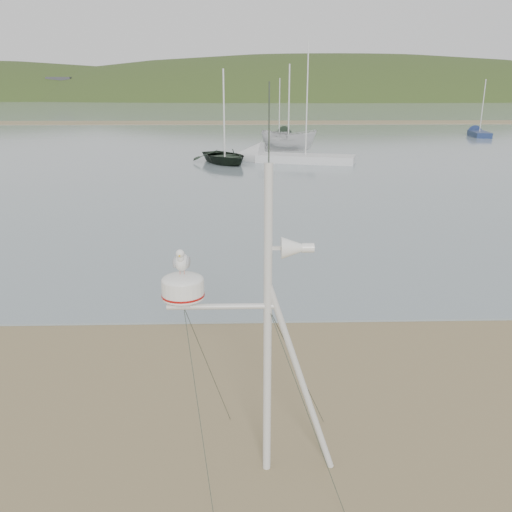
{
  "coord_description": "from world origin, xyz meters",
  "views": [
    {
      "loc": [
        1.53,
        -6.48,
        4.78
      ],
      "look_at": [
        1.74,
        1.0,
        2.43
      ],
      "focal_mm": 38.0,
      "sensor_mm": 36.0,
      "label": 1
    }
  ],
  "objects_px": {
    "boat_white": "(289,122)",
    "sailboat_white_near": "(270,157)",
    "sailboat_blue_far": "(476,133)",
    "boat_dark": "(224,128)",
    "mast_rig": "(263,391)",
    "sailboat_dark_mid": "(283,134)"
  },
  "relations": [
    {
      "from": "sailboat_dark_mid",
      "to": "sailboat_blue_far",
      "type": "distance_m",
      "value": 19.8
    },
    {
      "from": "boat_dark",
      "to": "boat_white",
      "type": "distance_m",
      "value": 7.49
    },
    {
      "from": "boat_white",
      "to": "sailboat_blue_far",
      "type": "relative_size",
      "value": 0.75
    },
    {
      "from": "sailboat_dark_mid",
      "to": "boat_dark",
      "type": "bearing_deg",
      "value": -104.77
    },
    {
      "from": "boat_white",
      "to": "sailboat_dark_mid",
      "type": "relative_size",
      "value": 0.74
    },
    {
      "from": "boat_dark",
      "to": "boat_white",
      "type": "height_order",
      "value": "boat_white"
    },
    {
      "from": "boat_white",
      "to": "sailboat_blue_far",
      "type": "xyz_separation_m",
      "value": [
        20.39,
        14.55,
        -2.0
      ]
    },
    {
      "from": "mast_rig",
      "to": "sailboat_white_near",
      "type": "xyz_separation_m",
      "value": [
        1.68,
        30.18,
        -0.87
      ]
    },
    {
      "from": "boat_dark",
      "to": "sailboat_blue_far",
      "type": "height_order",
      "value": "sailboat_blue_far"
    },
    {
      "from": "boat_white",
      "to": "sailboat_dark_mid",
      "type": "bearing_deg",
      "value": 27.63
    },
    {
      "from": "sailboat_white_near",
      "to": "sailboat_blue_far",
      "type": "height_order",
      "value": "sailboat_white_near"
    },
    {
      "from": "boat_white",
      "to": "sailboat_white_near",
      "type": "relative_size",
      "value": 0.53
    },
    {
      "from": "boat_dark",
      "to": "sailboat_white_near",
      "type": "relative_size",
      "value": 0.52
    },
    {
      "from": "sailboat_dark_mid",
      "to": "sailboat_blue_far",
      "type": "height_order",
      "value": "sailboat_dark_mid"
    },
    {
      "from": "boat_white",
      "to": "sailboat_blue_far",
      "type": "distance_m",
      "value": 25.13
    },
    {
      "from": "boat_white",
      "to": "sailboat_dark_mid",
      "type": "xyz_separation_m",
      "value": [
        0.6,
        13.78,
        -2.0
      ]
    },
    {
      "from": "boat_dark",
      "to": "sailboat_white_near",
      "type": "xyz_separation_m",
      "value": [
        2.97,
        0.96,
        -1.97
      ]
    },
    {
      "from": "sailboat_blue_far",
      "to": "sailboat_dark_mid",
      "type": "bearing_deg",
      "value": -177.76
    },
    {
      "from": "mast_rig",
      "to": "boat_dark",
      "type": "bearing_deg",
      "value": 92.53
    },
    {
      "from": "sailboat_white_near",
      "to": "sailboat_dark_mid",
      "type": "bearing_deg",
      "value": 83.23
    },
    {
      "from": "sailboat_white_near",
      "to": "boat_white",
      "type": "bearing_deg",
      "value": 71.92
    },
    {
      "from": "boat_white",
      "to": "sailboat_white_near",
      "type": "distance_m",
      "value": 5.59
    }
  ]
}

